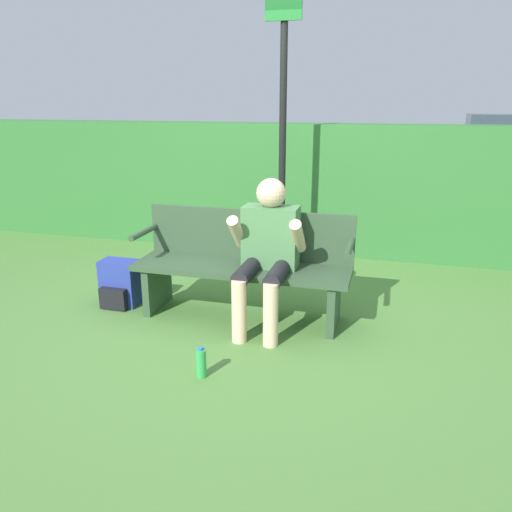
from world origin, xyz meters
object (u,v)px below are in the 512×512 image
Objects in this scene: park_bench at (244,264)px; parked_car at (500,139)px; person_seated at (267,246)px; backpack at (119,284)px; water_bottle at (201,363)px; signpost at (283,126)px.

parked_car is (4.12, 12.92, 0.19)m from park_bench.
backpack is at bearing 178.77° from person_seated.
water_bottle is at bearing -88.82° from park_bench.
backpack is (-1.10, -0.10, -0.25)m from park_bench.
signpost is at bearing 47.87° from backpack.
person_seated is 0.43× the size of signpost.
parked_car is (4.10, 13.96, 0.53)m from water_bottle.
signpost reaches higher than water_bottle.
park_bench is 1.52× the size of person_seated.
parked_car is (3.89, 13.04, -0.02)m from person_seated.
person_seated is at bearing -1.23° from backpack.
signpost is (1.15, 1.27, 1.29)m from backpack.
backpack is at bearing 140.07° from water_bottle.
parked_car is at bearing 73.64° from water_bottle.
person_seated is 1.08m from water_bottle.
signpost reaches higher than backpack.
backpack is at bearing -110.76° from parked_car.
person_seated reaches higher than water_bottle.
signpost is at bearing 97.84° from person_seated.
park_bench is 1.14m from backpack.
parked_car is at bearing 70.89° from signpost.
backpack is 0.15× the size of signpost.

